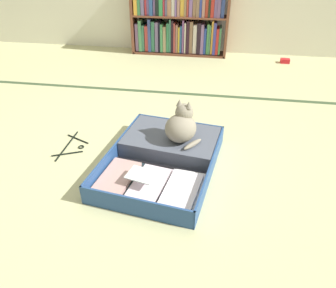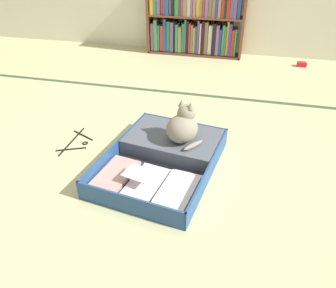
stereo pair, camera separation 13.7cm
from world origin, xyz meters
name	(u,v)px [view 1 (the left image)]	position (x,y,z in m)	size (l,w,h in m)	color
ground_plane	(144,158)	(0.00, 0.00, 0.00)	(10.00, 10.00, 0.00)	#C1C28C
tatami_border	(168,93)	(0.00, 1.07, 0.00)	(4.80, 0.05, 0.00)	#3B5032
bookshelf	(179,18)	(-0.05, 2.26, 0.43)	(1.15, 0.23, 0.90)	brown
open_suitcase	(166,155)	(0.15, -0.01, 0.05)	(0.77, 0.97, 0.12)	#294C86
black_cat	(182,126)	(0.25, 0.08, 0.23)	(0.28, 0.28, 0.27)	gray
clothes_hanger	(72,146)	(-0.54, 0.05, 0.01)	(0.20, 0.38, 0.01)	black
small_red_pouch	(285,61)	(1.22, 2.11, 0.02)	(0.10, 0.07, 0.05)	red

